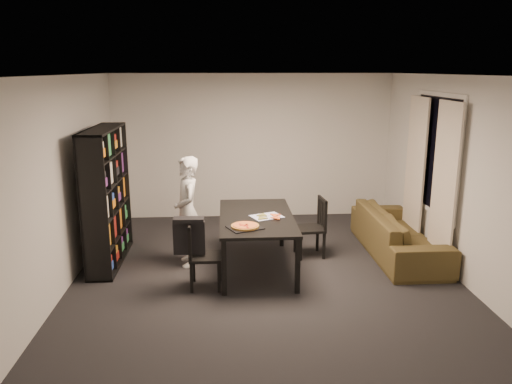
{
  "coord_description": "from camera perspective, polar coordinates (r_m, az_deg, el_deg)",
  "views": [
    {
      "loc": [
        -0.52,
        -6.2,
        2.67
      ],
      "look_at": [
        -0.1,
        0.34,
        1.05
      ],
      "focal_mm": 35.0,
      "sensor_mm": 36.0,
      "label": 1
    }
  ],
  "objects": [
    {
      "name": "window_pane",
      "position": [
        7.53,
        19.93,
        4.11
      ],
      "size": [
        0.02,
        1.4,
        1.6
      ],
      "primitive_type": "cube",
      "color": "black",
      "rests_on": "room"
    },
    {
      "name": "curtain_right",
      "position": [
        8.03,
        17.71,
        2.31
      ],
      "size": [
        0.03,
        0.7,
        2.25
      ],
      "primitive_type": "cube",
      "color": "beige",
      "rests_on": "room"
    },
    {
      "name": "window_frame",
      "position": [
        7.53,
        19.89,
        4.11
      ],
      "size": [
        0.03,
        1.52,
        1.72
      ],
      "primitive_type": "cube",
      "color": "white",
      "rests_on": "room"
    },
    {
      "name": "dining_table",
      "position": [
        6.76,
        0.05,
        -3.29
      ],
      "size": [
        0.99,
        1.78,
        0.74
      ],
      "color": "black",
      "rests_on": "room"
    },
    {
      "name": "room",
      "position": [
        6.37,
        1.06,
        1.47
      ],
      "size": [
        5.01,
        5.51,
        2.61
      ],
      "color": "black",
      "rests_on": "ground"
    },
    {
      "name": "chair_right",
      "position": [
        7.31,
        6.79,
        -3.54
      ],
      "size": [
        0.44,
        0.44,
        0.87
      ],
      "rotation": [
        0.0,
        0.0,
        -1.48
      ],
      "color": "black",
      "rests_on": "room"
    },
    {
      "name": "bookshelf",
      "position": [
        7.21,
        -16.7,
        -0.52
      ],
      "size": [
        0.35,
        1.5,
        1.9
      ],
      "primitive_type": "cube",
      "color": "black",
      "rests_on": "room"
    },
    {
      "name": "baking_tray",
      "position": [
        6.24,
        -1.26,
        -4.09
      ],
      "size": [
        0.5,
        0.45,
        0.01
      ],
      "primitive_type": "cube",
      "rotation": [
        0.0,
        0.0,
        0.42
      ],
      "color": "black",
      "rests_on": "dining_table"
    },
    {
      "name": "sofa",
      "position": [
        7.65,
        15.97,
        -4.55
      ],
      "size": [
        0.86,
        2.2,
        0.64
      ],
      "primitive_type": "imported",
      "rotation": [
        0.0,
        0.0,
        1.57
      ],
      "color": "#443F1B",
      "rests_on": "room"
    },
    {
      "name": "draped_jacket",
      "position": [
        6.2,
        -7.65,
        -4.83
      ],
      "size": [
        0.39,
        0.17,
        0.47
      ],
      "rotation": [
        0.0,
        0.0,
        1.55
      ],
      "color": "black",
      "rests_on": "chair_left"
    },
    {
      "name": "kitchen_towel",
      "position": [
        6.7,
        1.23,
        -2.82
      ],
      "size": [
        0.49,
        0.43,
        0.01
      ],
      "primitive_type": "cube",
      "rotation": [
        0.0,
        0.0,
        0.4
      ],
      "color": "white",
      "rests_on": "dining_table"
    },
    {
      "name": "chair_left",
      "position": [
        6.26,
        -6.54,
        -6.69
      ],
      "size": [
        0.4,
        0.4,
        0.84
      ],
      "rotation": [
        0.0,
        0.0,
        1.55
      ],
      "color": "black",
      "rests_on": "room"
    },
    {
      "name": "pepperoni_pizza",
      "position": [
        6.23,
        -1.25,
        -3.9
      ],
      "size": [
        0.35,
        0.35,
        0.03
      ],
      "rotation": [
        0.0,
        0.0,
        0.04
      ],
      "color": "#A77430",
      "rests_on": "dining_table"
    },
    {
      "name": "pizza_slices",
      "position": [
        6.66,
        1.47,
        -2.81
      ],
      "size": [
        0.44,
        0.39,
        0.01
      ],
      "primitive_type": null,
      "rotation": [
        0.0,
        0.0,
        0.25
      ],
      "color": "#B77439",
      "rests_on": "dining_table"
    },
    {
      "name": "person",
      "position": [
        6.93,
        -7.84,
        -2.22
      ],
      "size": [
        0.48,
        0.62,
        1.53
      ],
      "primitive_type": "imported",
      "rotation": [
        0.0,
        0.0,
        -1.35
      ],
      "color": "silver",
      "rests_on": "room"
    },
    {
      "name": "curtain_left",
      "position": [
        7.09,
        20.71,
        0.6
      ],
      "size": [
        0.03,
        0.7,
        2.25
      ],
      "primitive_type": "cube",
      "color": "beige",
      "rests_on": "room"
    }
  ]
}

